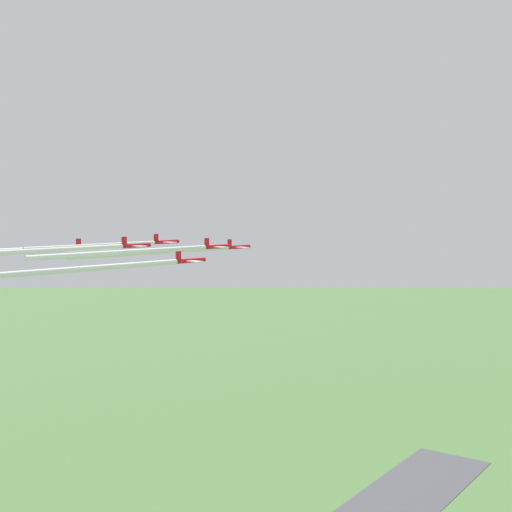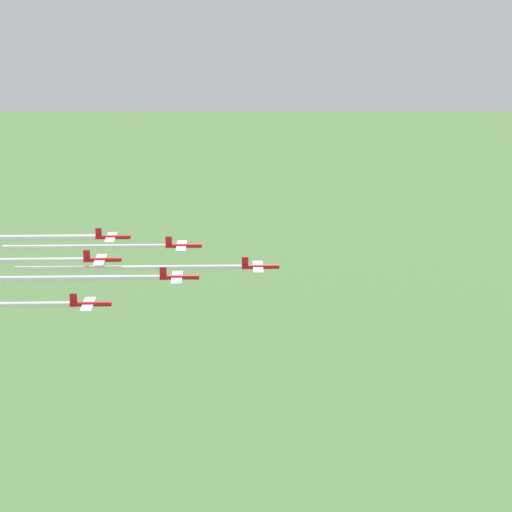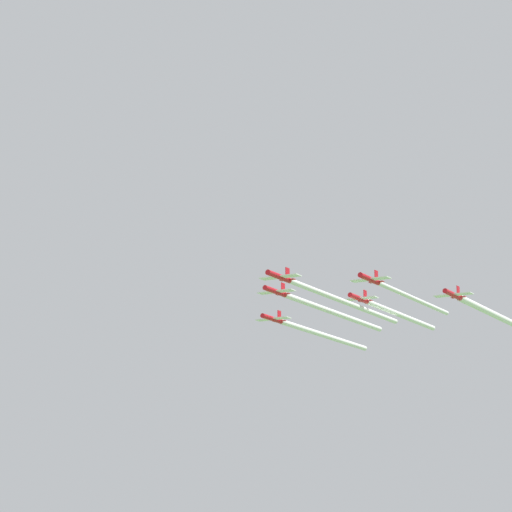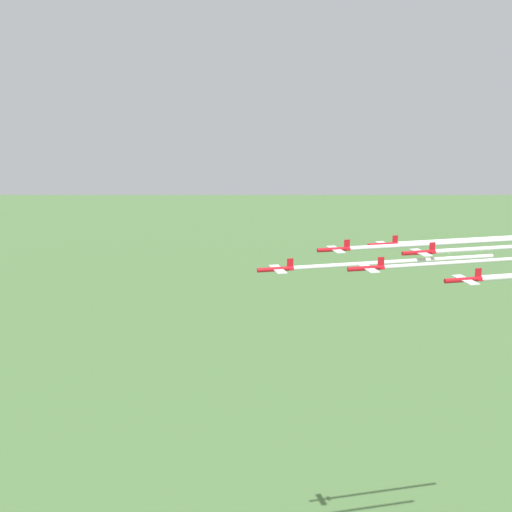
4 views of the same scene
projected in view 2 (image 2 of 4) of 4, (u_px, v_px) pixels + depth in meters
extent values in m
cylinder|color=red|center=(261.00, 267.00, 214.06)|extent=(8.08, 2.88, 0.99)
cube|color=white|center=(258.00, 267.00, 214.04)|extent=(3.88, 7.83, 0.16)
cube|color=red|center=(245.00, 261.00, 213.59)|extent=(1.42, 0.46, 1.97)
cube|color=red|center=(245.00, 267.00, 213.98)|extent=(1.64, 3.02, 0.11)
cylinder|color=red|center=(184.00, 246.00, 222.55)|extent=(8.08, 2.88, 0.99)
cube|color=white|center=(181.00, 246.00, 222.54)|extent=(3.88, 7.83, 0.16)
cube|color=red|center=(169.00, 241.00, 222.08)|extent=(1.42, 0.46, 1.97)
cube|color=red|center=(169.00, 246.00, 222.47)|extent=(1.64, 3.02, 0.11)
cylinder|color=red|center=(180.00, 277.00, 203.83)|extent=(8.08, 2.88, 0.99)
cube|color=white|center=(177.00, 277.00, 203.82)|extent=(3.88, 7.83, 0.16)
cube|color=red|center=(163.00, 272.00, 203.36)|extent=(1.42, 0.46, 1.97)
cube|color=red|center=(163.00, 278.00, 203.76)|extent=(1.64, 3.02, 0.11)
cylinder|color=red|center=(113.00, 237.00, 231.87)|extent=(8.08, 2.88, 0.99)
cube|color=white|center=(111.00, 237.00, 231.86)|extent=(3.88, 7.83, 0.16)
cube|color=red|center=(99.00, 232.00, 231.40)|extent=(1.42, 0.46, 1.97)
cube|color=red|center=(99.00, 237.00, 231.80)|extent=(1.64, 3.02, 0.11)
cylinder|color=red|center=(103.00, 260.00, 212.67)|extent=(8.08, 2.88, 0.99)
cube|color=white|center=(100.00, 260.00, 212.66)|extent=(3.88, 7.83, 0.16)
cube|color=red|center=(87.00, 254.00, 212.21)|extent=(1.42, 0.46, 1.97)
cube|color=red|center=(87.00, 260.00, 212.60)|extent=(1.64, 3.02, 0.11)
cylinder|color=red|center=(91.00, 304.00, 194.61)|extent=(8.08, 2.88, 0.99)
cube|color=white|center=(88.00, 304.00, 194.59)|extent=(3.88, 7.83, 0.16)
cube|color=red|center=(73.00, 298.00, 194.14)|extent=(1.42, 0.46, 1.97)
cube|color=red|center=(74.00, 304.00, 194.53)|extent=(1.64, 3.02, 0.11)
cylinder|color=white|center=(128.00, 268.00, 213.39)|extent=(47.44, 12.52, 0.99)
cylinder|color=white|center=(84.00, 247.00, 222.03)|extent=(35.41, 9.47, 0.88)
cylinder|color=white|center=(47.00, 278.00, 203.20)|extent=(45.00, 12.00, 1.08)
cylinder|color=white|center=(21.00, 238.00, 231.37)|extent=(33.89, 9.51, 1.33)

